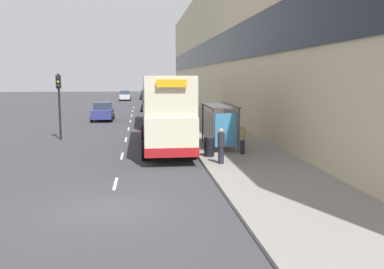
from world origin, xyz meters
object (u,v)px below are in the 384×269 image
object	(u,v)px
car_1	(149,104)
traffic_light_far_kerb	(59,95)
car_3	(103,112)
pedestrian_1	(221,146)
car_0	(125,96)
double_decker_bus_near	(165,110)
pedestrian_at_shelter	(243,139)
car_2	(145,95)
bus_shelter	(223,118)
litter_bin	(209,146)
double_decker_bus_ahead	(159,99)

from	to	relation	value
car_1	traffic_light_far_kerb	bearing A→B (deg)	-105.06
car_3	pedestrian_1	xyz separation A→B (m)	(7.46, -22.22, 0.12)
pedestrian_1	car_0	bearing A→B (deg)	96.55
double_decker_bus_near	traffic_light_far_kerb	size ratio (longest dim) A/B	2.46
car_1	pedestrian_at_shelter	xyz separation A→B (m)	(4.43, -31.24, 0.13)
car_0	car_3	bearing A→B (deg)	88.64
traffic_light_far_kerb	pedestrian_at_shelter	bearing A→B (deg)	-34.58
car_2	car_3	xyz separation A→B (m)	(-4.46, -38.92, 0.03)
car_2	traffic_light_far_kerb	xyz separation A→B (m)	(-6.21, -51.30, 2.17)
bus_shelter	double_decker_bus_near	size ratio (longest dim) A/B	0.38
double_decker_bus_near	car_2	xyz separation A→B (m)	(-0.66, 55.77, -1.44)
pedestrian_1	car_2	bearing A→B (deg)	92.81
double_decker_bus_near	car_1	distance (m)	28.29
traffic_light_far_kerb	litter_bin	bearing A→B (deg)	-41.51
car_0	car_2	world-z (taller)	car_0
car_0	pedestrian_1	bearing A→B (deg)	96.55
car_3	car_1	bearing A→B (deg)	-112.16
bus_shelter	car_2	world-z (taller)	bus_shelter
car_2	car_3	world-z (taller)	car_3
double_decker_bus_near	traffic_light_far_kerb	bearing A→B (deg)	146.95
pedestrian_at_shelter	car_3	bearing A→B (deg)	114.58
double_decker_bus_ahead	car_3	bearing A→B (deg)	142.54
car_0	bus_shelter	bearing A→B (deg)	98.11
double_decker_bus_near	double_decker_bus_ahead	world-z (taller)	same
car_2	traffic_light_far_kerb	size ratio (longest dim) A/B	1.03
bus_shelter	traffic_light_far_kerb	world-z (taller)	traffic_light_far_kerb
car_1	car_2	bearing A→B (deg)	90.39
car_0	car_2	xyz separation A→B (m)	(3.62, 3.51, -0.00)
double_decker_bus_near	double_decker_bus_ahead	distance (m)	12.79
car_2	double_decker_bus_near	bearing A→B (deg)	-89.32
car_1	traffic_light_far_kerb	size ratio (longest dim) A/B	0.97
car_2	traffic_light_far_kerb	bearing A→B (deg)	-96.90
double_decker_bus_ahead	pedestrian_at_shelter	size ratio (longest dim) A/B	6.78
bus_shelter	traffic_light_far_kerb	size ratio (longest dim) A/B	0.94
bus_shelter	double_decker_bus_ahead	xyz separation A→B (m)	(-3.12, 13.73, 0.41)
car_0	car_1	distance (m)	24.31
litter_bin	bus_shelter	bearing A→B (deg)	64.00
car_2	pedestrian_at_shelter	world-z (taller)	pedestrian_at_shelter
bus_shelter	double_decker_bus_ahead	distance (m)	14.09
double_decker_bus_near	traffic_light_far_kerb	world-z (taller)	traffic_light_far_kerb
double_decker_bus_near	double_decker_bus_ahead	xyz separation A→B (m)	(0.18, 12.79, -0.00)
bus_shelter	traffic_light_far_kerb	bearing A→B (deg)	151.97
car_1	double_decker_bus_ahead	bearing A→B (deg)	-87.56
bus_shelter	pedestrian_1	distance (m)	4.62
double_decker_bus_near	car_3	distance (m)	17.67
bus_shelter	car_0	world-z (taller)	bus_shelter
car_0	car_3	world-z (taller)	car_3
double_decker_bus_ahead	car_2	xyz separation A→B (m)	(-0.84, 42.98, -1.44)
double_decker_bus_ahead	pedestrian_1	size ratio (longest dim) A/B	6.44
double_decker_bus_ahead	car_1	distance (m)	15.54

